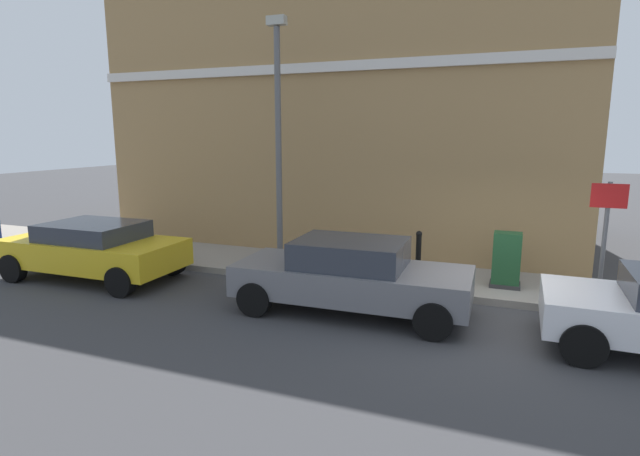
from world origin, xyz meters
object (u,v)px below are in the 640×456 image
Objects in this scene: car_grey at (351,275)px; utility_cabinet at (506,262)px; bollard_far_kerb at (335,253)px; lamppost at (278,133)px; street_sign at (606,225)px; bollard_near_cabinet at (418,252)px; car_yellow at (94,248)px.

car_grey is 3.47m from utility_cabinet.
lamppost is (0.53, 1.60, 2.60)m from bollard_far_kerb.
utility_cabinet is at bearing 71.07° from street_sign.
lamppost reaches higher than street_sign.
bollard_near_cabinet is 4.20m from lamppost.
bollard_far_kerb is at bearing -62.44° from car_grey.
car_grey is at bearing 179.27° from car_yellow.
car_yellow is 1.80× the size of street_sign.
car_yellow is at bearing -1.30° from car_grey.
street_sign reaches higher than car_yellow.
car_yellow is 3.99× the size of bollard_far_kerb.
car_grey is 1.05× the size of car_yellow.
lamppost is at bearing -41.61° from car_grey.
utility_cabinet is 2.00m from street_sign.
car_yellow is at bearing 106.39° from bollard_far_kerb.
utility_cabinet is 0.20× the size of lamppost.
car_grey is 4.72m from street_sign.
car_yellow is 3.99× the size of bollard_near_cabinet.
bollard_far_kerb is at bearing 91.30° from street_sign.
street_sign is at bearing -93.47° from lamppost.
street_sign reaches higher than car_grey.
car_grey is 0.76× the size of lamppost.
car_grey is at bearing 111.10° from street_sign.
street_sign is at bearing -171.80° from car_yellow.
car_yellow is 5.00m from lamppost.
car_grey is at bearing -130.12° from lamppost.
car_grey is at bearing 129.91° from utility_cabinet.
lamppost is at bearing 94.42° from bollard_near_cabinet.
utility_cabinet is 0.50× the size of street_sign.
street_sign is (0.12, -5.17, 0.96)m from bollard_far_kerb.
bollard_near_cabinet is 3.68m from street_sign.
utility_cabinet is 3.59m from bollard_far_kerb.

